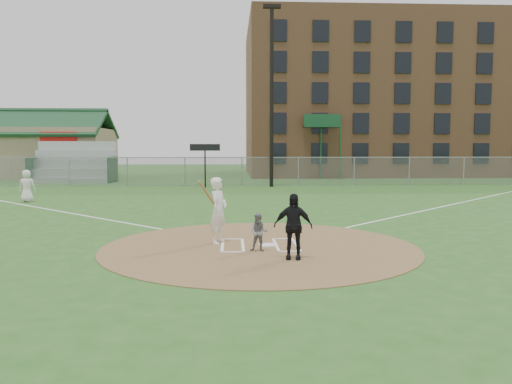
{
  "coord_description": "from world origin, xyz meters",
  "views": [
    {
      "loc": [
        -0.75,
        -13.15,
        2.63
      ],
      "look_at": [
        0.0,
        2.0,
        1.3
      ],
      "focal_mm": 35.0,
      "sensor_mm": 36.0,
      "label": 1
    }
  ],
  "objects_px": {
    "batter_at_plate": "(218,210)",
    "umpire": "(293,226)",
    "catcher": "(259,232)",
    "ondeck_player": "(27,186)",
    "home_plate": "(268,245)"
  },
  "relations": [
    {
      "from": "umpire",
      "to": "batter_at_plate",
      "type": "xyz_separation_m",
      "value": [
        -1.81,
        2.08,
        0.13
      ]
    },
    {
      "from": "batter_at_plate",
      "to": "catcher",
      "type": "bearing_deg",
      "value": -47.51
    },
    {
      "from": "umpire",
      "to": "ondeck_player",
      "type": "distance_m",
      "value": 17.55
    },
    {
      "from": "catcher",
      "to": "batter_at_plate",
      "type": "distance_m",
      "value": 1.62
    },
    {
      "from": "home_plate",
      "to": "catcher",
      "type": "bearing_deg",
      "value": -111.46
    },
    {
      "from": "batter_at_plate",
      "to": "home_plate",
      "type": "bearing_deg",
      "value": -18.17
    },
    {
      "from": "home_plate",
      "to": "catcher",
      "type": "relative_size",
      "value": 0.47
    },
    {
      "from": "catcher",
      "to": "umpire",
      "type": "xyz_separation_m",
      "value": [
        0.75,
        -0.93,
        0.29
      ]
    },
    {
      "from": "catcher",
      "to": "umpire",
      "type": "distance_m",
      "value": 1.23
    },
    {
      "from": "umpire",
      "to": "ondeck_player",
      "type": "height_order",
      "value": "ondeck_player"
    },
    {
      "from": "home_plate",
      "to": "ondeck_player",
      "type": "relative_size",
      "value": 0.29
    },
    {
      "from": "catcher",
      "to": "batter_at_plate",
      "type": "height_order",
      "value": "batter_at_plate"
    },
    {
      "from": "catcher",
      "to": "ondeck_player",
      "type": "xyz_separation_m",
      "value": [
        -10.71,
        12.37,
        0.29
      ]
    },
    {
      "from": "batter_at_plate",
      "to": "umpire",
      "type": "bearing_deg",
      "value": -48.98
    },
    {
      "from": "home_plate",
      "to": "ondeck_player",
      "type": "height_order",
      "value": "ondeck_player"
    }
  ]
}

